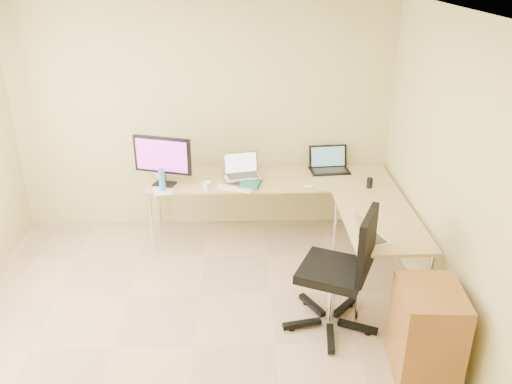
{
  "coord_description": "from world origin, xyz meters",
  "views": [
    {
      "loc": [
        0.4,
        -3.5,
        2.98
      ],
      "look_at": [
        0.55,
        1.1,
        0.9
      ],
      "focal_mm": 37.35,
      "sensor_mm": 36.0,
      "label": 1
    }
  ],
  "objects_px": {
    "laptop_black": "(330,160)",
    "cabinet": "(426,334)",
    "laptop_center": "(242,166)",
    "laptop_return": "(373,230)",
    "desk_fan": "(168,160)",
    "monitor": "(163,161)",
    "water_bottle": "(162,180)",
    "keyboard": "(234,189)",
    "office_chair": "(332,276)",
    "mug": "(207,186)",
    "desk_main": "(269,208)",
    "desk_return": "(377,252)"
  },
  "relations": [
    {
      "from": "laptop_return",
      "to": "desk_return",
      "type": "bearing_deg",
      "value": -41.83
    },
    {
      "from": "desk_main",
      "to": "water_bottle",
      "type": "relative_size",
      "value": 11.1
    },
    {
      "from": "laptop_return",
      "to": "cabinet",
      "type": "bearing_deg",
      "value": 179.74
    },
    {
      "from": "laptop_center",
      "to": "keyboard",
      "type": "xyz_separation_m",
      "value": [
        -0.09,
        -0.22,
        -0.16
      ]
    },
    {
      "from": "keyboard",
      "to": "laptop_return",
      "type": "height_order",
      "value": "laptop_return"
    },
    {
      "from": "monitor",
      "to": "mug",
      "type": "height_order",
      "value": "monitor"
    },
    {
      "from": "monitor",
      "to": "keyboard",
      "type": "height_order",
      "value": "monitor"
    },
    {
      "from": "laptop_return",
      "to": "keyboard",
      "type": "bearing_deg",
      "value": 28.03
    },
    {
      "from": "keyboard",
      "to": "mug",
      "type": "distance_m",
      "value": 0.29
    },
    {
      "from": "laptop_center",
      "to": "office_chair",
      "type": "height_order",
      "value": "office_chair"
    },
    {
      "from": "desk_return",
      "to": "office_chair",
      "type": "distance_m",
      "value": 0.81
    },
    {
      "from": "laptop_return",
      "to": "cabinet",
      "type": "height_order",
      "value": "laptop_return"
    },
    {
      "from": "laptop_center",
      "to": "laptop_return",
      "type": "relative_size",
      "value": 1.32
    },
    {
      "from": "laptop_return",
      "to": "office_chair",
      "type": "height_order",
      "value": "office_chair"
    },
    {
      "from": "desk_return",
      "to": "keyboard",
      "type": "distance_m",
      "value": 1.58
    },
    {
      "from": "laptop_center",
      "to": "desk_fan",
      "type": "bearing_deg",
      "value": 150.28
    },
    {
      "from": "cabinet",
      "to": "desk_main",
      "type": "bearing_deg",
      "value": 119.63
    },
    {
      "from": "desk_fan",
      "to": "water_bottle",
      "type": "bearing_deg",
      "value": -69.83
    },
    {
      "from": "desk_return",
      "to": "water_bottle",
      "type": "bearing_deg",
      "value": 161.51
    },
    {
      "from": "desk_return",
      "to": "office_chair",
      "type": "bearing_deg",
      "value": -131.97
    },
    {
      "from": "desk_return",
      "to": "mug",
      "type": "bearing_deg",
      "value": 156.89
    },
    {
      "from": "mug",
      "to": "water_bottle",
      "type": "xyz_separation_m",
      "value": [
        -0.46,
        0.0,
        0.08
      ]
    },
    {
      "from": "monitor",
      "to": "cabinet",
      "type": "xyz_separation_m",
      "value": [
        2.19,
        -2.03,
        -0.64
      ]
    },
    {
      "from": "water_bottle",
      "to": "desk_fan",
      "type": "bearing_deg",
      "value": 90.0
    },
    {
      "from": "monitor",
      "to": "office_chair",
      "type": "height_order",
      "value": "monitor"
    },
    {
      "from": "laptop_black",
      "to": "desk_fan",
      "type": "xyz_separation_m",
      "value": [
        -1.81,
        0.03,
        0.0
      ]
    },
    {
      "from": "mug",
      "to": "desk_return",
      "type": "bearing_deg",
      "value": -23.11
    },
    {
      "from": "desk_fan",
      "to": "cabinet",
      "type": "xyz_separation_m",
      "value": [
        2.19,
        -2.39,
        -0.51
      ]
    },
    {
      "from": "laptop_center",
      "to": "cabinet",
      "type": "bearing_deg",
      "value": -68.31
    },
    {
      "from": "desk_return",
      "to": "desk_fan",
      "type": "bearing_deg",
      "value": 150.27
    },
    {
      "from": "laptop_black",
      "to": "office_chair",
      "type": "distance_m",
      "value": 1.82
    },
    {
      "from": "laptop_return",
      "to": "cabinet",
      "type": "distance_m",
      "value": 0.94
    },
    {
      "from": "keyboard",
      "to": "desk_fan",
      "type": "distance_m",
      "value": 0.9
    },
    {
      "from": "office_chair",
      "to": "cabinet",
      "type": "bearing_deg",
      "value": -19.07
    },
    {
      "from": "water_bottle",
      "to": "office_chair",
      "type": "xyz_separation_m",
      "value": [
        1.57,
        -1.3,
        -0.35
      ]
    },
    {
      "from": "laptop_black",
      "to": "cabinet",
      "type": "relative_size",
      "value": 0.56
    },
    {
      "from": "desk_fan",
      "to": "desk_main",
      "type": "bearing_deg",
      "value": 10.1
    },
    {
      "from": "water_bottle",
      "to": "desk_fan",
      "type": "height_order",
      "value": "desk_fan"
    },
    {
      "from": "monitor",
      "to": "cabinet",
      "type": "distance_m",
      "value": 3.05
    },
    {
      "from": "laptop_black",
      "to": "keyboard",
      "type": "bearing_deg",
      "value": -161.44
    },
    {
      "from": "monitor",
      "to": "water_bottle",
      "type": "bearing_deg",
      "value": -72.92
    },
    {
      "from": "water_bottle",
      "to": "desk_fan",
      "type": "xyz_separation_m",
      "value": [
        0.0,
        0.5,
        0.02
      ]
    },
    {
      "from": "desk_fan",
      "to": "laptop_center",
      "type": "bearing_deg",
      "value": 1.56
    },
    {
      "from": "laptop_black",
      "to": "cabinet",
      "type": "bearing_deg",
      "value": -86.02
    },
    {
      "from": "monitor",
      "to": "laptop_black",
      "type": "distance_m",
      "value": 1.84
    },
    {
      "from": "desk_main",
      "to": "laptop_center",
      "type": "distance_m",
      "value": 0.62
    },
    {
      "from": "water_bottle",
      "to": "desk_main",
      "type": "bearing_deg",
      "value": 14.8
    },
    {
      "from": "keyboard",
      "to": "laptop_return",
      "type": "distance_m",
      "value": 1.63
    },
    {
      "from": "laptop_black",
      "to": "keyboard",
      "type": "distance_m",
      "value": 1.17
    },
    {
      "from": "laptop_return",
      "to": "mug",
      "type": "bearing_deg",
      "value": 34.08
    }
  ]
}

